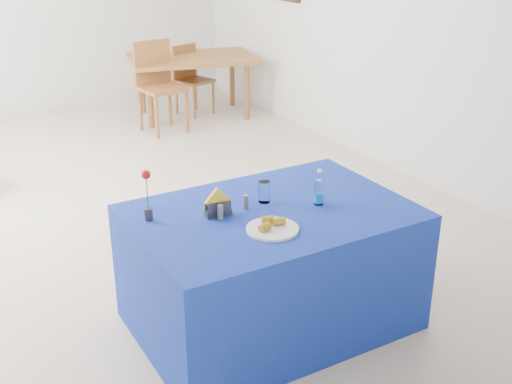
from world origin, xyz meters
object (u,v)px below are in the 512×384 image
(plate, at_px, (272,229))
(chair_bg_left, at_px, (158,80))
(blue_table, at_px, (271,268))
(chair_bg_right, at_px, (190,74))
(oak_table, at_px, (193,63))
(water_bottle, at_px, (319,193))

(plate, height_order, chair_bg_left, chair_bg_left)
(plate, height_order, blue_table, plate)
(blue_table, bearing_deg, chair_bg_left, 77.17)
(chair_bg_right, bearing_deg, chair_bg_left, -160.10)
(blue_table, relative_size, oak_table, 0.94)
(plate, relative_size, water_bottle, 1.34)
(plate, height_order, chair_bg_right, chair_bg_right)
(chair_bg_right, bearing_deg, plate, -127.49)
(plate, relative_size, chair_bg_left, 0.28)
(blue_table, xyz_separation_m, chair_bg_right, (1.55, 4.56, 0.12))
(plate, distance_m, chair_bg_right, 5.07)
(chair_bg_left, height_order, chair_bg_right, chair_bg_left)
(chair_bg_right, bearing_deg, water_bottle, -123.41)
(plate, height_order, water_bottle, water_bottle)
(water_bottle, relative_size, chair_bg_left, 0.21)
(blue_table, bearing_deg, chair_bg_right, 71.21)
(water_bottle, bearing_deg, plate, -158.39)
(blue_table, distance_m, oak_table, 4.67)
(blue_table, height_order, chair_bg_left, chair_bg_left)
(blue_table, bearing_deg, plate, -120.16)
(oak_table, bearing_deg, blue_table, -109.12)
(plate, xyz_separation_m, water_bottle, (0.42, 0.17, 0.06))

